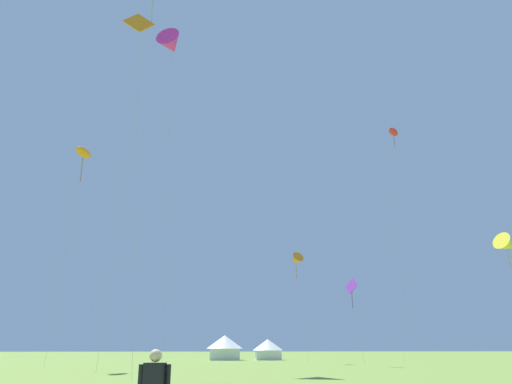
{
  "coord_description": "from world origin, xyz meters",
  "views": [
    {
      "loc": [
        -3.02,
        -3.22,
        1.77
      ],
      "look_at": [
        0.0,
        32.0,
        12.85
      ],
      "focal_mm": 34.74,
      "sensor_mm": 36.0,
      "label": 1
    }
  ],
  "objects_px": {
    "kite_orange_delta": "(296,260)",
    "festival_tent_center": "(225,346)",
    "kite_purple_diamond": "(352,288)",
    "kite_orange_parafoil": "(83,153)",
    "kite_orange_diamond": "(139,28)",
    "kite_yellow_delta": "(506,245)",
    "kite_magenta_delta": "(171,44)",
    "festival_tent_right": "(268,348)",
    "kite_red_parafoil": "(393,133)"
  },
  "relations": [
    {
      "from": "kite_magenta_delta",
      "to": "kite_purple_diamond",
      "type": "bearing_deg",
      "value": 1.99
    },
    {
      "from": "kite_purple_diamond",
      "to": "kite_orange_diamond",
      "type": "height_order",
      "value": "kite_orange_diamond"
    },
    {
      "from": "kite_yellow_delta",
      "to": "kite_purple_diamond",
      "type": "bearing_deg",
      "value": 158.73
    },
    {
      "from": "kite_orange_delta",
      "to": "festival_tent_center",
      "type": "bearing_deg",
      "value": 121.22
    },
    {
      "from": "kite_orange_diamond",
      "to": "kite_purple_diamond",
      "type": "bearing_deg",
      "value": 45.68
    },
    {
      "from": "kite_purple_diamond",
      "to": "festival_tent_center",
      "type": "bearing_deg",
      "value": 117.92
    },
    {
      "from": "kite_magenta_delta",
      "to": "kite_yellow_delta",
      "type": "xyz_separation_m",
      "value": [
        33.42,
        -4.72,
        -23.5
      ]
    },
    {
      "from": "kite_yellow_delta",
      "to": "festival_tent_center",
      "type": "bearing_deg",
      "value": 132.51
    },
    {
      "from": "kite_yellow_delta",
      "to": "festival_tent_center",
      "type": "distance_m",
      "value": 39.74
    },
    {
      "from": "kite_magenta_delta",
      "to": "festival_tent_right",
      "type": "distance_m",
      "value": 42.88
    },
    {
      "from": "kite_purple_diamond",
      "to": "kite_orange_parafoil",
      "type": "xyz_separation_m",
      "value": [
        -27.22,
        -3.01,
        12.59
      ]
    },
    {
      "from": "kite_magenta_delta",
      "to": "kite_orange_parafoil",
      "type": "distance_m",
      "value": 16.58
    },
    {
      "from": "kite_red_parafoil",
      "to": "kite_orange_parafoil",
      "type": "bearing_deg",
      "value": -165.02
    },
    {
      "from": "kite_purple_diamond",
      "to": "festival_tent_center",
      "type": "distance_m",
      "value": 26.73
    },
    {
      "from": "festival_tent_center",
      "to": "festival_tent_right",
      "type": "distance_m",
      "value": 6.11
    },
    {
      "from": "kite_yellow_delta",
      "to": "kite_orange_parafoil",
      "type": "bearing_deg",
      "value": 176.67
    },
    {
      "from": "kite_purple_diamond",
      "to": "kite_orange_delta",
      "type": "relative_size",
      "value": 0.66
    },
    {
      "from": "festival_tent_right",
      "to": "kite_magenta_delta",
      "type": "bearing_deg",
      "value": -119.47
    },
    {
      "from": "kite_red_parafoil",
      "to": "festival_tent_right",
      "type": "bearing_deg",
      "value": 131.38
    },
    {
      "from": "kite_orange_diamond",
      "to": "festival_tent_center",
      "type": "xyz_separation_m",
      "value": [
        7.42,
        43.2,
        -20.99
      ]
    },
    {
      "from": "kite_yellow_delta",
      "to": "kite_orange_parafoil",
      "type": "relative_size",
      "value": 0.6
    },
    {
      "from": "festival_tent_center",
      "to": "kite_orange_delta",
      "type": "bearing_deg",
      "value": -58.78
    },
    {
      "from": "kite_orange_parafoil",
      "to": "festival_tent_center",
      "type": "xyz_separation_m",
      "value": [
        14.99,
        26.09,
        -18.28
      ]
    },
    {
      "from": "kite_orange_diamond",
      "to": "festival_tent_center",
      "type": "distance_m",
      "value": 48.6
    },
    {
      "from": "kite_red_parafoil",
      "to": "kite_magenta_delta",
      "type": "xyz_separation_m",
      "value": [
        -28.0,
        -7.21,
        6.64
      ]
    },
    {
      "from": "kite_purple_diamond",
      "to": "kite_orange_delta",
      "type": "xyz_separation_m",
      "value": [
        -4.04,
        9.57,
        4.37
      ]
    },
    {
      "from": "kite_red_parafoil",
      "to": "festival_tent_center",
      "type": "relative_size",
      "value": 5.58
    },
    {
      "from": "kite_magenta_delta",
      "to": "kite_orange_diamond",
      "type": "distance_m",
      "value": 22.74
    },
    {
      "from": "kite_orange_parafoil",
      "to": "kite_orange_delta",
      "type": "relative_size",
      "value": 1.61
    },
    {
      "from": "kite_red_parafoil",
      "to": "kite_yellow_delta",
      "type": "bearing_deg",
      "value": -65.59
    },
    {
      "from": "festival_tent_right",
      "to": "kite_purple_diamond",
      "type": "bearing_deg",
      "value": -75.14
    },
    {
      "from": "kite_orange_parafoil",
      "to": "kite_yellow_delta",
      "type": "bearing_deg",
      "value": -3.33
    },
    {
      "from": "kite_yellow_delta",
      "to": "kite_orange_delta",
      "type": "height_order",
      "value": "kite_orange_delta"
    },
    {
      "from": "kite_purple_diamond",
      "to": "kite_orange_delta",
      "type": "bearing_deg",
      "value": 112.89
    },
    {
      "from": "kite_orange_diamond",
      "to": "festival_tent_right",
      "type": "bearing_deg",
      "value": 72.61
    },
    {
      "from": "festival_tent_center",
      "to": "kite_red_parafoil",
      "type": "bearing_deg",
      "value": -38.65
    },
    {
      "from": "kite_yellow_delta",
      "to": "kite_magenta_delta",
      "type": "bearing_deg",
      "value": 171.96
    },
    {
      "from": "kite_orange_parafoil",
      "to": "festival_tent_center",
      "type": "height_order",
      "value": "kite_orange_parafoil"
    },
    {
      "from": "kite_red_parafoil",
      "to": "festival_tent_center",
      "type": "height_order",
      "value": "kite_red_parafoil"
    },
    {
      "from": "kite_purple_diamond",
      "to": "kite_yellow_delta",
      "type": "xyz_separation_m",
      "value": [
        13.87,
        -5.4,
        3.6
      ]
    },
    {
      "from": "kite_red_parafoil",
      "to": "kite_yellow_delta",
      "type": "relative_size",
      "value": 2.32
    },
    {
      "from": "kite_orange_parafoil",
      "to": "kite_orange_diamond",
      "type": "bearing_deg",
      "value": -66.14
    },
    {
      "from": "kite_orange_parafoil",
      "to": "festival_tent_center",
      "type": "relative_size",
      "value": 4.04
    },
    {
      "from": "kite_purple_diamond",
      "to": "kite_red_parafoil",
      "type": "bearing_deg",
      "value": 37.69
    },
    {
      "from": "festival_tent_center",
      "to": "festival_tent_right",
      "type": "bearing_deg",
      "value": 0.0
    },
    {
      "from": "kite_yellow_delta",
      "to": "kite_orange_parafoil",
      "type": "height_order",
      "value": "kite_orange_parafoil"
    },
    {
      "from": "kite_purple_diamond",
      "to": "festival_tent_right",
      "type": "relative_size",
      "value": 1.97
    },
    {
      "from": "kite_red_parafoil",
      "to": "kite_purple_diamond",
      "type": "xyz_separation_m",
      "value": [
        -8.46,
        -6.53,
        -20.46
      ]
    },
    {
      "from": "kite_red_parafoil",
      "to": "kite_yellow_delta",
      "type": "height_order",
      "value": "kite_red_parafoil"
    },
    {
      "from": "festival_tent_center",
      "to": "kite_orange_diamond",
      "type": "bearing_deg",
      "value": -99.75
    }
  ]
}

